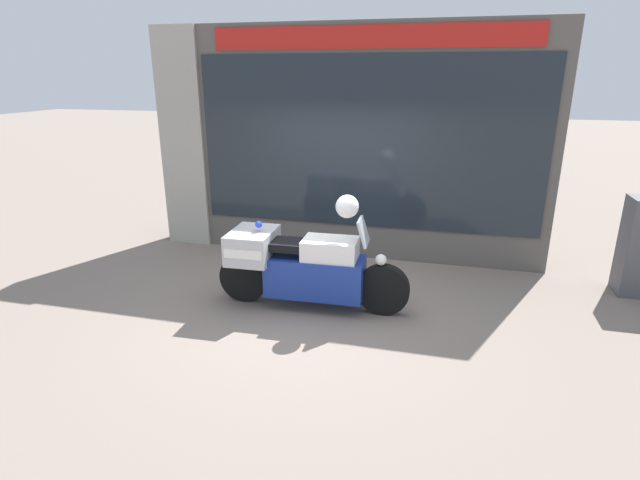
{
  "coord_description": "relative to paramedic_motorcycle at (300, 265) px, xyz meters",
  "views": [
    {
      "loc": [
        1.59,
        -5.78,
        2.87
      ],
      "look_at": [
        0.01,
        0.35,
        0.74
      ],
      "focal_mm": 28.0,
      "sensor_mm": 36.0,
      "label": 1
    }
  ],
  "objects": [
    {
      "name": "window_display",
      "position": [
        0.44,
        2.18,
        -0.12
      ],
      "size": [
        5.05,
        0.3,
        1.84
      ],
      "color": "slate",
      "rests_on": "ground"
    },
    {
      "name": "shop_building",
      "position": [
        -0.25,
        2.15,
        1.24
      ],
      "size": [
        6.27,
        0.55,
        3.59
      ],
      "color": "#56514C",
      "rests_on": "ground"
    },
    {
      "name": "ground_plane",
      "position": [
        0.13,
        0.15,
        -0.56
      ],
      "size": [
        60.0,
        60.0,
        0.0
      ],
      "primitive_type": "plane",
      "color": "gray"
    },
    {
      "name": "white_helmet",
      "position": [
        0.59,
        0.02,
        0.8
      ],
      "size": [
        0.28,
        0.28,
        0.28
      ],
      "primitive_type": "sphere",
      "color": "white",
      "rests_on": "paramedic_motorcycle"
    },
    {
      "name": "paramedic_motorcycle",
      "position": [
        0.0,
        0.0,
        0.0
      ],
      "size": [
        2.47,
        0.76,
        1.22
      ],
      "rotation": [
        0.0,
        0.0,
        0.03
      ],
      "color": "black",
      "rests_on": "ground"
    }
  ]
}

